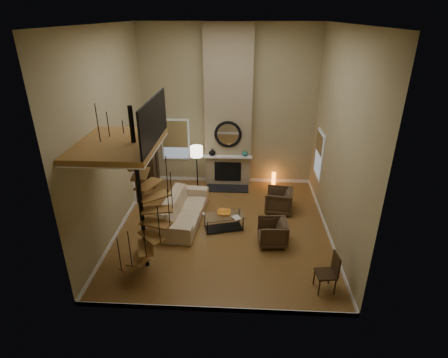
# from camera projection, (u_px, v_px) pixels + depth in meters

# --- Properties ---
(ground) EXTENTS (6.00, 6.50, 0.01)m
(ground) POSITION_uv_depth(u_px,v_px,m) (223.00, 228.00, 10.51)
(ground) COLOR olive
(ground) RESTS_ON ground
(back_wall) EXTENTS (6.00, 0.02, 5.50)m
(back_wall) POSITION_uv_depth(u_px,v_px,m) (229.00, 108.00, 12.29)
(back_wall) COLOR tan
(back_wall) RESTS_ON ground
(front_wall) EXTENTS (6.00, 0.02, 5.50)m
(front_wall) POSITION_uv_depth(u_px,v_px,m) (213.00, 197.00, 6.40)
(front_wall) COLOR tan
(front_wall) RESTS_ON ground
(left_wall) EXTENTS (0.02, 6.50, 5.50)m
(left_wall) POSITION_uv_depth(u_px,v_px,m) (110.00, 137.00, 9.50)
(left_wall) COLOR tan
(left_wall) RESTS_ON ground
(right_wall) EXTENTS (0.02, 6.50, 5.50)m
(right_wall) POSITION_uv_depth(u_px,v_px,m) (340.00, 141.00, 9.20)
(right_wall) COLOR tan
(right_wall) RESTS_ON ground
(ceiling) EXTENTS (6.00, 6.50, 0.01)m
(ceiling) POSITION_uv_depth(u_px,v_px,m) (223.00, 24.00, 8.19)
(ceiling) COLOR silver
(ceiling) RESTS_ON back_wall
(baseboard_back) EXTENTS (6.00, 0.02, 0.12)m
(baseboard_back) POSITION_uv_depth(u_px,v_px,m) (228.00, 179.00, 13.41)
(baseboard_back) COLOR white
(baseboard_back) RESTS_ON ground
(baseboard_front) EXTENTS (6.00, 0.02, 0.12)m
(baseboard_front) POSITION_uv_depth(u_px,v_px,m) (215.00, 309.00, 7.55)
(baseboard_front) COLOR white
(baseboard_front) RESTS_ON ground
(baseboard_left) EXTENTS (0.02, 6.50, 0.12)m
(baseboard_left) POSITION_uv_depth(u_px,v_px,m) (123.00, 223.00, 10.63)
(baseboard_left) COLOR white
(baseboard_left) RESTS_ON ground
(baseboard_right) EXTENTS (0.02, 6.50, 0.12)m
(baseboard_right) POSITION_uv_depth(u_px,v_px,m) (327.00, 229.00, 10.33)
(baseboard_right) COLOR white
(baseboard_right) RESTS_ON ground
(chimney_breast) EXTENTS (1.60, 0.38, 5.50)m
(chimney_breast) POSITION_uv_depth(u_px,v_px,m) (228.00, 110.00, 12.12)
(chimney_breast) COLOR #8E7C5C
(chimney_breast) RESTS_ON ground
(hearth) EXTENTS (1.50, 0.60, 0.04)m
(hearth) POSITION_uv_depth(u_px,v_px,m) (227.00, 188.00, 12.82)
(hearth) COLOR black
(hearth) RESTS_ON ground
(firebox) EXTENTS (0.95, 0.02, 0.72)m
(firebox) POSITION_uv_depth(u_px,v_px,m) (228.00, 172.00, 12.86)
(firebox) COLOR black
(firebox) RESTS_ON chimney_breast
(mantel) EXTENTS (1.70, 0.18, 0.06)m
(mantel) POSITION_uv_depth(u_px,v_px,m) (228.00, 157.00, 12.54)
(mantel) COLOR white
(mantel) RESTS_ON chimney_breast
(mirror_frame) EXTENTS (0.94, 0.10, 0.94)m
(mirror_frame) POSITION_uv_depth(u_px,v_px,m) (228.00, 134.00, 12.25)
(mirror_frame) COLOR black
(mirror_frame) RESTS_ON chimney_breast
(mirror_disc) EXTENTS (0.80, 0.01, 0.80)m
(mirror_disc) POSITION_uv_depth(u_px,v_px,m) (228.00, 134.00, 12.26)
(mirror_disc) COLOR white
(mirror_disc) RESTS_ON chimney_breast
(vase_left) EXTENTS (0.24, 0.24, 0.25)m
(vase_left) POSITION_uv_depth(u_px,v_px,m) (212.00, 152.00, 12.54)
(vase_left) COLOR black
(vase_left) RESTS_ON mantel
(vase_right) EXTENTS (0.20, 0.20, 0.21)m
(vase_right) POSITION_uv_depth(u_px,v_px,m) (245.00, 153.00, 12.49)
(vase_right) COLOR #1C635E
(vase_right) RESTS_ON mantel
(window_back) EXTENTS (1.02, 0.06, 1.52)m
(window_back) POSITION_uv_depth(u_px,v_px,m) (175.00, 139.00, 12.83)
(window_back) COLOR white
(window_back) RESTS_ON back_wall
(window_right) EXTENTS (0.06, 1.02, 1.52)m
(window_right) POSITION_uv_depth(u_px,v_px,m) (319.00, 154.00, 11.48)
(window_right) COLOR white
(window_right) RESTS_ON right_wall
(entry_door) EXTENTS (0.10, 1.05, 2.16)m
(entry_door) POSITION_uv_depth(u_px,v_px,m) (137.00, 169.00, 11.84)
(entry_door) COLOR white
(entry_door) RESTS_ON ground
(loft) EXTENTS (1.70, 2.20, 1.09)m
(loft) POSITION_uv_depth(u_px,v_px,m) (122.00, 142.00, 7.61)
(loft) COLOR olive
(loft) RESTS_ON left_wall
(spiral_stair) EXTENTS (1.47, 1.47, 4.06)m
(spiral_stair) POSITION_uv_depth(u_px,v_px,m) (141.00, 202.00, 8.22)
(spiral_stair) COLOR black
(spiral_stair) RESTS_ON ground
(hutch) EXTENTS (0.39, 0.82, 1.83)m
(hutch) POSITION_uv_depth(u_px,v_px,m) (150.00, 160.00, 12.79)
(hutch) COLOR #321F10
(hutch) RESTS_ON ground
(sofa) EXTENTS (1.26, 2.73, 0.77)m
(sofa) POSITION_uv_depth(u_px,v_px,m) (183.00, 209.00, 10.74)
(sofa) COLOR #C7AF8A
(sofa) RESTS_ON ground
(armchair_near) EXTENTS (0.96, 0.94, 0.76)m
(armchair_near) POSITION_uv_depth(u_px,v_px,m) (281.00, 201.00, 11.27)
(armchair_near) COLOR #473321
(armchair_near) RESTS_ON ground
(armchair_far) EXTENTS (0.81, 0.79, 0.70)m
(armchair_far) POSITION_uv_depth(u_px,v_px,m) (275.00, 232.00, 9.66)
(armchair_far) COLOR #473321
(armchair_far) RESTS_ON ground
(coffee_table) EXTENTS (1.26, 0.87, 0.44)m
(coffee_table) POSITION_uv_depth(u_px,v_px,m) (224.00, 220.00, 10.36)
(coffee_table) COLOR silver
(coffee_table) RESTS_ON ground
(bowl) EXTENTS (0.40, 0.40, 0.10)m
(bowl) POSITION_uv_depth(u_px,v_px,m) (224.00, 213.00, 10.32)
(bowl) COLOR orange
(bowl) RESTS_ON coffee_table
(book) EXTENTS (0.30, 0.33, 0.03)m
(book) POSITION_uv_depth(u_px,v_px,m) (236.00, 218.00, 10.13)
(book) COLOR gray
(book) RESTS_ON coffee_table
(floor_lamp) EXTENTS (0.42, 0.42, 1.74)m
(floor_lamp) POSITION_uv_depth(u_px,v_px,m) (197.00, 155.00, 11.95)
(floor_lamp) COLOR black
(floor_lamp) RESTS_ON ground
(accent_lamp) EXTENTS (0.13, 0.13, 0.48)m
(accent_lamp) POSITION_uv_depth(u_px,v_px,m) (274.00, 179.00, 13.01)
(accent_lamp) COLOR orange
(accent_lamp) RESTS_ON ground
(side_chair) EXTENTS (0.49, 0.47, 0.94)m
(side_chair) POSITION_uv_depth(u_px,v_px,m) (330.00, 271.00, 7.96)
(side_chair) COLOR #321F10
(side_chair) RESTS_ON ground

